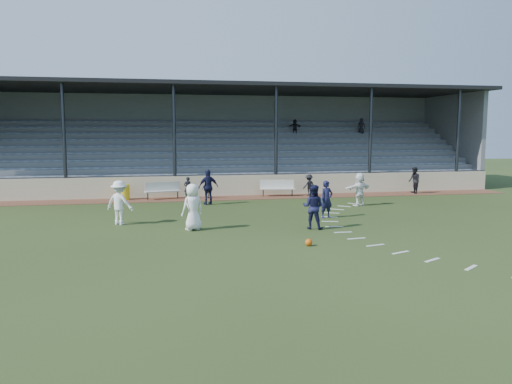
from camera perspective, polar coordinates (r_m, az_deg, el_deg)
ground at (r=18.27m, az=1.51°, el=-4.98°), size 90.00×90.00×0.00m
cinder_track at (r=28.47m, az=-3.08°, el=-0.68°), size 34.00×2.00×0.02m
retaining_wall at (r=29.43m, az=-3.37°, el=0.72°), size 34.00×0.18×1.20m
bench_left at (r=28.43m, az=-10.61°, el=0.37°), size 2.04×0.93×0.95m
bench_right at (r=29.17m, az=2.44°, el=0.64°), size 2.03×0.68×0.95m
trash_bin at (r=28.58m, az=-14.78°, el=0.01°), size 0.53×0.53×0.85m
football at (r=16.68m, az=6.04°, el=-5.74°), size 0.24×0.24×0.24m
player_white_lead at (r=19.24m, az=-7.24°, el=-1.71°), size 1.04×0.89×1.79m
player_navy_lead at (r=22.03m, az=8.07°, el=-0.83°), size 0.68×0.54×1.64m
player_navy_mid at (r=19.47m, az=6.54°, el=-1.70°), size 1.05×0.98×1.73m
player_white_wing at (r=20.97m, az=-15.33°, el=-1.19°), size 1.34×1.15×1.80m
player_navy_wing at (r=25.93m, az=-5.47°, el=0.57°), size 1.15×0.71×1.83m
player_white_back at (r=25.99m, az=11.74°, el=0.32°), size 1.65×1.01×1.69m
official at (r=31.87m, az=17.64°, el=1.29°), size 0.69×0.84×1.61m
sub_left_near at (r=28.23m, az=-7.81°, el=0.48°), size 0.52×0.42×1.23m
sub_left_far at (r=28.33m, az=-5.60°, el=0.30°), size 0.63×0.38×1.00m
sub_right at (r=29.41m, az=6.08°, el=0.79°), size 0.93×0.74×1.26m
grandstand at (r=33.97m, az=-4.45°, el=4.25°), size 34.60×9.00×6.61m
penalty_arc at (r=19.56m, az=13.41°, el=-4.35°), size 3.89×14.63×0.01m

